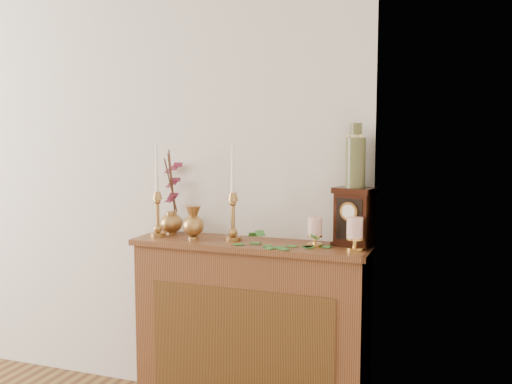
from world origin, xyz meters
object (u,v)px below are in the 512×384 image
at_px(candlestick_center, 233,208).
at_px(mantel_clock, 354,217).
at_px(ceramic_vase, 355,159).
at_px(candlestick_left, 157,206).
at_px(bud_vase, 193,223).
at_px(ginger_jar, 173,195).

distance_m(candlestick_center, mantel_clock, 0.62).
xyz_separation_m(candlestick_center, ceramic_vase, (0.61, 0.09, 0.26)).
distance_m(candlestick_left, mantel_clock, 1.04).
distance_m(bud_vase, ceramic_vase, 0.89).
distance_m(bud_vase, mantel_clock, 0.83).
height_order(ginger_jar, mantel_clock, ginger_jar).
xyz_separation_m(ginger_jar, ceramic_vase, (1.01, -0.02, 0.22)).
bearing_deg(candlestick_left, mantel_clock, 6.19).
xyz_separation_m(bud_vase, ceramic_vase, (0.81, 0.14, 0.34)).
bearing_deg(candlestick_left, ginger_jar, 80.00).
height_order(candlestick_center, ginger_jar, candlestick_center).
relative_size(candlestick_left, mantel_clock, 1.71).
relative_size(candlestick_center, bud_vase, 2.88).
height_order(candlestick_center, ceramic_vase, ceramic_vase).
xyz_separation_m(bud_vase, ginger_jar, (-0.20, 0.16, 0.12)).
relative_size(candlestick_center, ginger_jar, 1.10).
distance_m(ginger_jar, ceramic_vase, 1.04).
xyz_separation_m(candlestick_center, bud_vase, (-0.20, -0.05, -0.08)).
distance_m(candlestick_center, bud_vase, 0.22).
relative_size(candlestick_left, bud_vase, 2.78).
height_order(candlestick_left, mantel_clock, candlestick_left).
bearing_deg(ginger_jar, mantel_clock, -1.20).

